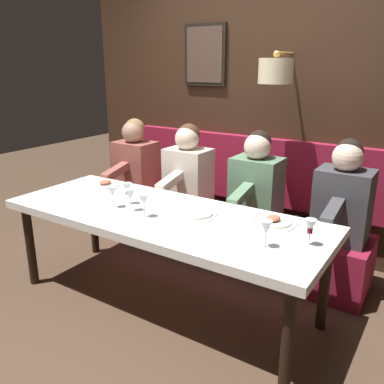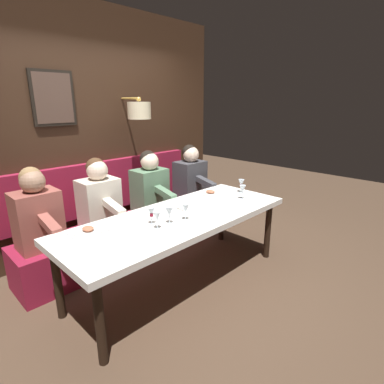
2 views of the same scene
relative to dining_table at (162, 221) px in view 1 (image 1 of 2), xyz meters
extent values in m
plane|color=#4C3828|center=(0.00, 0.00, -0.68)|extent=(12.00, 12.00, 0.00)
cube|color=white|center=(0.00, 0.00, 0.03)|extent=(0.90, 2.39, 0.06)
cylinder|color=black|center=(-0.35, -1.09, -0.34)|extent=(0.07, 0.07, 0.68)
cylinder|color=black|center=(-0.35, 1.09, -0.34)|extent=(0.07, 0.07, 0.68)
cylinder|color=black|center=(0.35, -1.09, -0.34)|extent=(0.07, 0.07, 0.68)
cylinder|color=black|center=(0.35, 1.09, -0.34)|extent=(0.07, 0.07, 0.68)
cube|color=maroon|center=(0.89, 0.00, -0.45)|extent=(0.52, 2.59, 0.45)
cube|color=#382316|center=(1.48, 0.00, 0.77)|extent=(0.10, 3.79, 2.90)
cube|color=maroon|center=(1.39, 0.00, 0.09)|extent=(0.10, 2.59, 0.64)
cube|color=black|center=(1.42, 0.51, 1.16)|extent=(0.04, 0.46, 0.58)
cube|color=#4C382D|center=(1.40, 0.51, 1.16)|extent=(0.01, 0.40, 0.52)
cylinder|color=#B78E3D|center=(1.25, -0.36, 1.16)|extent=(0.35, 0.02, 0.02)
cylinder|color=beige|center=(1.08, -0.36, 1.02)|extent=(0.28, 0.28, 0.20)
sphere|color=#B78E3D|center=(1.08, -0.36, 1.15)|extent=(0.06, 0.06, 0.06)
cube|color=#3D3D42|center=(0.89, -1.04, 0.05)|extent=(0.30, 0.40, 0.56)
sphere|color=beige|center=(0.87, -1.04, 0.43)|extent=(0.22, 0.22, 0.22)
sphere|color=black|center=(0.90, -1.04, 0.46)|extent=(0.20, 0.20, 0.20)
cube|color=#3D3D42|center=(0.60, -1.04, 0.09)|extent=(0.33, 0.09, 0.14)
cube|color=#567A5B|center=(0.89, -0.33, 0.05)|extent=(0.30, 0.40, 0.56)
sphere|color=beige|center=(0.87, -0.33, 0.43)|extent=(0.22, 0.22, 0.22)
sphere|color=black|center=(0.90, -0.33, 0.46)|extent=(0.20, 0.20, 0.20)
cube|color=#567A5B|center=(0.60, -0.33, 0.09)|extent=(0.33, 0.09, 0.14)
cube|color=beige|center=(0.89, 0.37, 0.05)|extent=(0.30, 0.40, 0.56)
sphere|color=beige|center=(0.87, 0.37, 0.43)|extent=(0.22, 0.22, 0.22)
sphere|color=#4C331E|center=(0.90, 0.37, 0.46)|extent=(0.20, 0.20, 0.20)
cube|color=beige|center=(0.60, 0.37, 0.09)|extent=(0.33, 0.09, 0.14)
cube|color=#934C42|center=(0.89, 1.01, 0.05)|extent=(0.30, 0.40, 0.56)
sphere|color=#A37A60|center=(0.87, 1.01, 0.43)|extent=(0.22, 0.22, 0.22)
sphere|color=#937047|center=(0.90, 1.01, 0.46)|extent=(0.20, 0.20, 0.20)
cube|color=#934C42|center=(0.60, 1.01, 0.09)|extent=(0.33, 0.09, 0.14)
cylinder|color=silver|center=(0.25, -0.74, 0.07)|extent=(0.24, 0.24, 0.01)
ellipsoid|color=#B76647|center=(0.25, -0.74, 0.10)|extent=(0.11, 0.09, 0.04)
cube|color=silver|center=(0.23, -0.88, 0.07)|extent=(0.17, 0.03, 0.01)
cube|color=silver|center=(0.27, -0.59, 0.07)|extent=(0.18, 0.04, 0.01)
cylinder|color=white|center=(0.27, 0.82, 0.07)|extent=(0.24, 0.24, 0.01)
ellipsoid|color=#B76647|center=(0.27, 0.82, 0.10)|extent=(0.11, 0.09, 0.04)
cube|color=silver|center=(0.25, 0.67, 0.07)|extent=(0.17, 0.02, 0.01)
cube|color=silver|center=(0.29, 0.96, 0.07)|extent=(0.18, 0.03, 0.01)
cylinder|color=silver|center=(0.10, -0.22, 0.07)|extent=(0.24, 0.24, 0.01)
cube|color=silver|center=(0.08, -0.36, 0.07)|extent=(0.17, 0.04, 0.01)
cube|color=silver|center=(0.12, -0.07, 0.07)|extent=(0.18, 0.03, 0.01)
cylinder|color=silver|center=(0.03, -1.05, 0.07)|extent=(0.06, 0.06, 0.00)
cylinder|color=silver|center=(0.03, -1.05, 0.11)|extent=(0.01, 0.01, 0.07)
cone|color=silver|center=(0.03, -1.05, 0.19)|extent=(0.07, 0.07, 0.08)
cylinder|color=maroon|center=(0.03, -1.05, 0.16)|extent=(0.03, 0.03, 0.03)
cylinder|color=silver|center=(-0.11, 0.37, 0.07)|extent=(0.06, 0.06, 0.00)
cylinder|color=silver|center=(-0.11, 0.37, 0.11)|extent=(0.01, 0.01, 0.07)
cone|color=silver|center=(-0.11, 0.37, 0.19)|extent=(0.07, 0.07, 0.08)
cylinder|color=silver|center=(-0.13, -0.85, 0.07)|extent=(0.06, 0.06, 0.00)
cylinder|color=silver|center=(-0.13, -0.85, 0.11)|extent=(0.01, 0.01, 0.07)
cone|color=silver|center=(-0.13, -0.85, 0.19)|extent=(0.07, 0.07, 0.08)
cylinder|color=silver|center=(-0.09, 0.21, 0.07)|extent=(0.06, 0.06, 0.00)
cylinder|color=silver|center=(-0.09, 0.21, 0.11)|extent=(0.01, 0.01, 0.07)
cone|color=silver|center=(-0.09, 0.21, 0.19)|extent=(0.07, 0.07, 0.08)
cylinder|color=silver|center=(0.01, 0.33, 0.07)|extent=(0.06, 0.06, 0.00)
cylinder|color=silver|center=(0.01, 0.33, 0.11)|extent=(0.01, 0.01, 0.07)
cone|color=silver|center=(0.01, 0.33, 0.19)|extent=(0.07, 0.07, 0.08)
cylinder|color=maroon|center=(0.01, 0.33, 0.16)|extent=(0.03, 0.03, 0.03)
cylinder|color=silver|center=(-0.13, 0.05, 0.07)|extent=(0.06, 0.06, 0.00)
cylinder|color=silver|center=(-0.13, 0.05, 0.11)|extent=(0.01, 0.01, 0.07)
cone|color=silver|center=(-0.13, 0.05, 0.19)|extent=(0.07, 0.07, 0.08)
camera|label=1|loc=(-2.17, -1.66, 1.08)|focal=38.04mm
camera|label=2|loc=(-2.03, 1.90, 1.13)|focal=28.47mm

